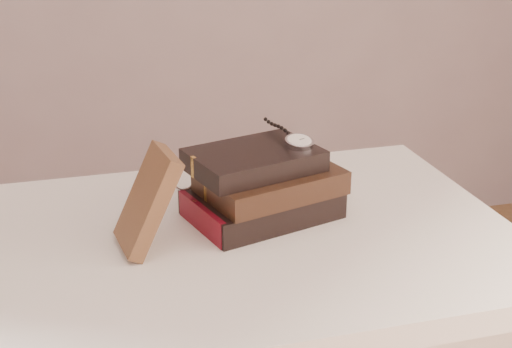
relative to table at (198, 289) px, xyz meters
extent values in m
cube|color=white|center=(0.00, 0.00, 0.07)|extent=(1.00, 0.60, 0.04)
cube|color=white|center=(0.00, 0.00, 0.01)|extent=(0.88, 0.49, 0.08)
cylinder|color=white|center=(0.45, 0.25, -0.30)|extent=(0.05, 0.05, 0.71)
cube|color=black|center=(0.12, 0.05, 0.11)|extent=(0.26, 0.21, 0.04)
cube|color=beige|center=(0.12, 0.05, 0.11)|extent=(0.25, 0.20, 0.03)
cube|color=gold|center=(0.01, 0.04, 0.11)|extent=(0.01, 0.01, 0.04)
cube|color=maroon|center=(0.01, 0.02, 0.11)|extent=(0.05, 0.14, 0.04)
cube|color=black|center=(0.13, 0.04, 0.15)|extent=(0.25, 0.20, 0.04)
cube|color=beige|center=(0.14, 0.04, 0.15)|extent=(0.24, 0.19, 0.03)
cube|color=gold|center=(0.03, 0.04, 0.15)|extent=(0.01, 0.01, 0.04)
cube|color=black|center=(0.11, 0.05, 0.19)|extent=(0.23, 0.19, 0.03)
cube|color=beige|center=(0.11, 0.05, 0.19)|extent=(0.22, 0.17, 0.03)
cube|color=gold|center=(0.01, 0.05, 0.19)|extent=(0.01, 0.01, 0.03)
cube|color=#462C1B|center=(-0.07, -0.01, 0.17)|extent=(0.10, 0.11, 0.15)
cylinder|color=silver|center=(0.18, 0.05, 0.21)|extent=(0.06, 0.06, 0.02)
cylinder|color=white|center=(0.18, 0.05, 0.22)|extent=(0.05, 0.05, 0.01)
torus|color=silver|center=(0.18, 0.05, 0.22)|extent=(0.05, 0.05, 0.01)
cylinder|color=silver|center=(0.18, 0.08, 0.21)|extent=(0.01, 0.01, 0.01)
cube|color=black|center=(0.18, 0.06, 0.22)|extent=(0.00, 0.01, 0.00)
cube|color=black|center=(0.19, 0.05, 0.22)|extent=(0.01, 0.00, 0.00)
sphere|color=black|center=(0.18, 0.08, 0.22)|extent=(0.01, 0.01, 0.01)
sphere|color=black|center=(0.17, 0.10, 0.22)|extent=(0.01, 0.01, 0.01)
sphere|color=black|center=(0.17, 0.11, 0.22)|extent=(0.01, 0.01, 0.01)
sphere|color=black|center=(0.17, 0.12, 0.22)|extent=(0.01, 0.01, 0.01)
sphere|color=black|center=(0.17, 0.13, 0.22)|extent=(0.01, 0.01, 0.01)
sphere|color=black|center=(0.16, 0.15, 0.22)|extent=(0.01, 0.01, 0.01)
sphere|color=black|center=(0.16, 0.16, 0.22)|extent=(0.01, 0.01, 0.01)
sphere|color=black|center=(0.16, 0.17, 0.22)|extent=(0.01, 0.01, 0.01)
torus|color=silver|center=(0.00, 0.09, 0.16)|extent=(0.05, 0.03, 0.05)
torus|color=silver|center=(0.05, 0.10, 0.16)|extent=(0.05, 0.03, 0.05)
cylinder|color=silver|center=(0.02, 0.09, 0.16)|extent=(0.01, 0.01, 0.00)
cylinder|color=silver|center=(-0.04, 0.13, 0.15)|extent=(0.03, 0.10, 0.03)
cylinder|color=silver|center=(0.05, 0.16, 0.15)|extent=(0.03, 0.10, 0.03)
camera|label=1|loc=(-0.17, -0.96, 0.59)|focal=49.18mm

